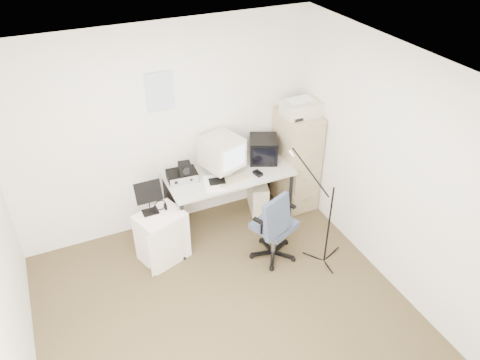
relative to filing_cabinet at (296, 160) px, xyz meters
name	(u,v)px	position (x,y,z in m)	size (l,w,h in m)	color
floor	(230,320)	(-1.58, -1.48, -0.66)	(3.60, 3.60, 0.01)	#423D22
ceiling	(225,84)	(-1.58, -1.48, 1.85)	(3.60, 3.60, 0.01)	white
wall_back	(165,132)	(-1.58, 0.32, 0.60)	(3.60, 0.02, 2.50)	silver
wall_right	(395,174)	(0.22, -1.48, 0.60)	(0.02, 3.60, 2.50)	silver
wall_calendar	(160,91)	(-1.60, 0.31, 1.10)	(0.30, 0.02, 0.44)	white
filing_cabinet	(296,160)	(0.00, 0.00, 0.00)	(0.40, 0.60, 1.30)	tan
printer	(301,108)	(0.00, -0.03, 0.74)	(0.45, 0.31, 0.17)	#C3B799
desk	(229,197)	(-0.95, -0.03, -0.29)	(1.50, 0.70, 0.73)	#B7B4A2
crt_monitor	(222,155)	(-1.01, 0.04, 0.30)	(0.40, 0.43, 0.45)	#C3B799
crt_tv	(263,149)	(-0.44, 0.07, 0.23)	(0.33, 0.35, 0.30)	black
desk_speaker	(241,158)	(-0.73, 0.11, 0.15)	(0.07, 0.07, 0.14)	beige
keyboard	(234,181)	(-0.97, -0.23, 0.09)	(0.43, 0.15, 0.02)	#C3B799
mouse	(258,173)	(-0.65, -0.22, 0.10)	(0.07, 0.12, 0.04)	black
radio_receiver	(182,175)	(-1.50, 0.07, 0.13)	(0.34, 0.25, 0.10)	black
radio_speaker	(185,168)	(-1.47, 0.03, 0.25)	(0.14, 0.13, 0.14)	black
papers	(214,183)	(-1.20, -0.18, 0.09)	(0.23, 0.32, 0.02)	white
pc_tower	(258,195)	(-0.51, 0.04, -0.43)	(0.21, 0.46, 0.43)	#C3B799
office_chair	(274,224)	(-0.75, -0.83, -0.18)	(0.54, 0.54, 0.94)	#47536C
side_cart	(162,236)	(-1.90, -0.33, -0.34)	(0.49, 0.40, 0.61)	white
music_stand	(148,197)	(-1.98, -0.24, 0.17)	(0.28, 0.15, 0.42)	black
headphones	(160,207)	(-1.87, -0.26, 0.01)	(0.15, 0.15, 0.03)	black
mic_stand	(330,214)	(-0.25, -1.15, 0.02)	(0.02, 0.02, 1.34)	black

